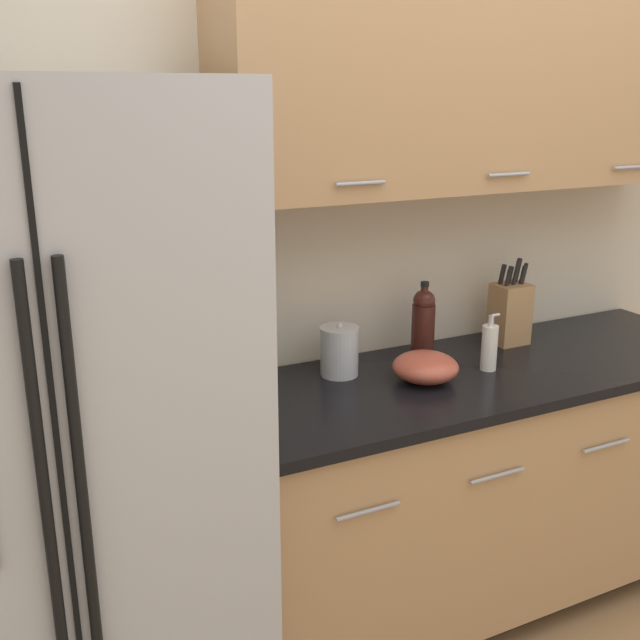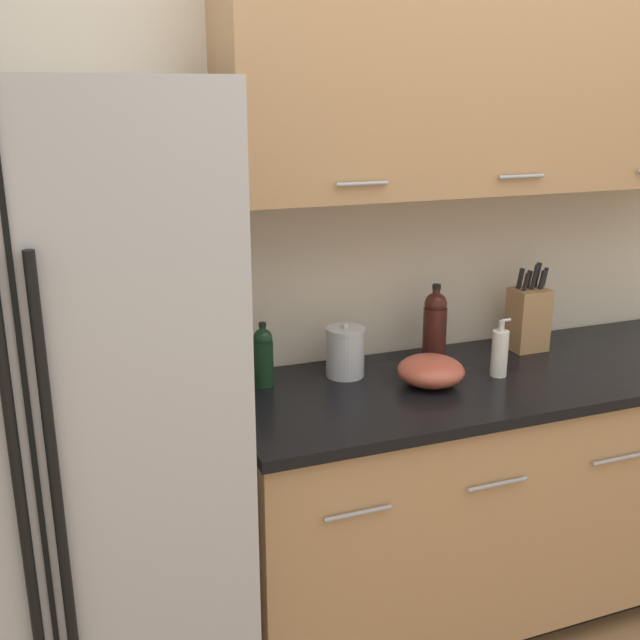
{
  "view_description": "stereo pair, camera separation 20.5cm",
  "coord_description": "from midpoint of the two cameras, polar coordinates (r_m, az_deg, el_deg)",
  "views": [
    {
      "loc": [
        -1.46,
        -1.14,
        1.8
      ],
      "look_at": [
        -0.53,
        0.75,
        1.16
      ],
      "focal_mm": 42.0,
      "sensor_mm": 36.0,
      "label": 1
    },
    {
      "loc": [
        -1.27,
        -1.22,
        1.8
      ],
      "look_at": [
        -0.53,
        0.75,
        1.16
      ],
      "focal_mm": 42.0,
      "sensor_mm": 36.0,
      "label": 2
    }
  ],
  "objects": [
    {
      "name": "oil_bottle",
      "position": [
        2.35,
        -7.13,
        -2.9
      ],
      "size": [
        0.07,
        0.07,
        0.21
      ],
      "color": "black",
      "rests_on": "counter_unit"
    },
    {
      "name": "knife_block",
      "position": [
        2.81,
        12.27,
        0.58
      ],
      "size": [
        0.14,
        0.11,
        0.32
      ],
      "color": "#A87A4C",
      "rests_on": "counter_unit"
    },
    {
      "name": "wall_back",
      "position": [
        2.66,
        5.81,
        9.13
      ],
      "size": [
        10.0,
        0.39,
        2.6
      ],
      "color": "beige",
      "rests_on": "ground_plane"
    },
    {
      "name": "mixing_bowl",
      "position": [
        2.41,
        5.64,
        -3.63
      ],
      "size": [
        0.21,
        0.21,
        0.09
      ],
      "color": "#B24C38",
      "rests_on": "counter_unit"
    },
    {
      "name": "soap_dispenser",
      "position": [
        2.53,
        10.54,
        -2.07
      ],
      "size": [
        0.06,
        0.05,
        0.19
      ],
      "color": "silver",
      "rests_on": "counter_unit"
    },
    {
      "name": "refrigerator",
      "position": [
        2.06,
        -23.04,
        -9.91
      ],
      "size": [
        0.95,
        0.79,
        1.83
      ],
      "color": "#B2B2B5",
      "rests_on": "ground_plane"
    },
    {
      "name": "counter_unit",
      "position": [
        2.79,
        10.29,
        -12.03
      ],
      "size": [
        1.89,
        0.64,
        0.91
      ],
      "color": "black",
      "rests_on": "ground_plane"
    },
    {
      "name": "steel_canister",
      "position": [
        2.44,
        -0.92,
        -2.41
      ],
      "size": [
        0.13,
        0.13,
        0.18
      ],
      "color": "#B7B7BA",
      "rests_on": "counter_unit"
    },
    {
      "name": "wine_bottle",
      "position": [
        2.61,
        5.65,
        -0.19
      ],
      "size": [
        0.08,
        0.08,
        0.27
      ],
      "color": "#3D1914",
      "rests_on": "counter_unit"
    }
  ]
}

